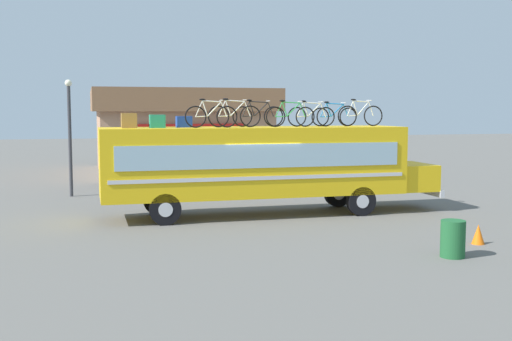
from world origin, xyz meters
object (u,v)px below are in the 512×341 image
at_px(luggage_bag_2, 157,121).
at_px(street_lamp, 70,130).
at_px(rooftop_bicycle_1, 211,116).
at_px(trash_bin, 453,239).
at_px(rooftop_bicycle_6, 334,116).
at_px(luggage_bag_3, 184,122).
at_px(bus, 262,163).
at_px(traffic_cone, 478,234).
at_px(rooftop_bicycle_3, 258,115).
at_px(luggage_bag_1, 129,121).
at_px(rooftop_bicycle_7, 360,115).
at_px(rooftop_bicycle_5, 311,116).
at_px(rooftop_bicycle_4, 290,116).
at_px(rooftop_bicycle_2, 234,115).

relative_size(luggage_bag_2, street_lamp, 0.10).
distance_m(rooftop_bicycle_1, trash_bin, 8.64).
bearing_deg(rooftop_bicycle_6, luggage_bag_2, -176.01).
height_order(luggage_bag_3, rooftop_bicycle_1, rooftop_bicycle_1).
bearing_deg(bus, luggage_bag_3, 172.62).
xyz_separation_m(rooftop_bicycle_1, traffic_cone, (6.08, -5.59, -3.10)).
bearing_deg(rooftop_bicycle_3, luggage_bag_1, -175.26).
distance_m(bus, street_lamp, 9.09).
bearing_deg(street_lamp, trash_bin, -56.02).
xyz_separation_m(rooftop_bicycle_6, rooftop_bicycle_7, (0.92, -0.17, 0.03)).
bearing_deg(rooftop_bicycle_5, traffic_cone, -67.94).
distance_m(rooftop_bicycle_3, traffic_cone, 8.29).
relative_size(luggage_bag_3, rooftop_bicycle_4, 0.29).
bearing_deg(rooftop_bicycle_4, rooftop_bicycle_5, 16.08).
bearing_deg(luggage_bag_3, rooftop_bicycle_1, -43.07).
bearing_deg(luggage_bag_3, bus, -7.38).
bearing_deg(rooftop_bicycle_6, trash_bin, -89.60).
distance_m(rooftop_bicycle_2, rooftop_bicycle_6, 3.71).
height_order(rooftop_bicycle_4, rooftop_bicycle_7, rooftop_bicycle_7).
bearing_deg(rooftop_bicycle_3, street_lamp, 136.20).
bearing_deg(bus, luggage_bag_1, 179.54).
bearing_deg(luggage_bag_3, rooftop_bicycle_3, 1.33).
bearing_deg(trash_bin, street_lamp, 123.98).
height_order(luggage_bag_3, rooftop_bicycle_5, rooftop_bicycle_5).
height_order(rooftop_bicycle_1, rooftop_bicycle_2, rooftop_bicycle_2).
bearing_deg(luggage_bag_2, rooftop_bicycle_6, 3.99).
xyz_separation_m(bus, luggage_bag_2, (-3.51, -0.07, 1.41)).
height_order(rooftop_bicycle_1, rooftop_bicycle_7, rooftop_bicycle_7).
height_order(bus, traffic_cone, bus).
distance_m(bus, luggage_bag_3, 2.95).
bearing_deg(luggage_bag_1, rooftop_bicycle_2, -0.96).
bearing_deg(trash_bin, rooftop_bicycle_6, 90.40).
relative_size(rooftop_bicycle_1, rooftop_bicycle_2, 0.96).
xyz_separation_m(rooftop_bicycle_5, rooftop_bicycle_7, (1.85, 0.05, 0.02)).
relative_size(rooftop_bicycle_2, rooftop_bicycle_4, 1.04).
bearing_deg(bus, rooftop_bicycle_4, -5.86).
distance_m(rooftop_bicycle_5, rooftop_bicycle_6, 0.96).
bearing_deg(street_lamp, traffic_cone, -49.45).
height_order(rooftop_bicycle_3, rooftop_bicycle_6, rooftop_bicycle_3).
relative_size(luggage_bag_1, rooftop_bicycle_4, 0.28).
bearing_deg(rooftop_bicycle_2, rooftop_bicycle_3, 24.43).
distance_m(rooftop_bicycle_1, rooftop_bicycle_6, 4.60).
xyz_separation_m(rooftop_bicycle_3, rooftop_bicycle_5, (1.84, -0.25, -0.01)).
bearing_deg(rooftop_bicycle_5, rooftop_bicycle_6, 13.11).
distance_m(luggage_bag_1, traffic_cone, 10.94).
bearing_deg(rooftop_bicycle_1, luggage_bag_3, 136.93).
height_order(luggage_bag_1, rooftop_bicycle_4, rooftop_bicycle_4).
bearing_deg(rooftop_bicycle_2, rooftop_bicycle_6, 5.95).
distance_m(rooftop_bicycle_6, traffic_cone, 7.21).
distance_m(luggage_bag_2, luggage_bag_3, 1.01).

